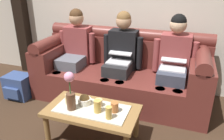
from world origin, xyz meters
The scene contains 13 objects.
couch centered at (0.00, 1.17, 0.37)m, with size 2.36×0.88×0.96m.
person_left centered at (-0.70, 1.17, 0.66)m, with size 0.56×0.67×1.22m.
person_middle centered at (0.00, 1.16, 0.66)m, with size 0.56×0.67×1.22m.
person_right centered at (0.70, 1.17, 0.66)m, with size 0.56×0.67×1.22m.
coffee_table centered at (0.00, 0.16, 0.34)m, with size 0.95×0.51×0.40m.
flower_vase centered at (-0.19, 0.08, 0.59)m, with size 0.10×0.10×0.41m.
snack_bowl centered at (-0.11, 0.21, 0.44)m, with size 0.14×0.14×0.11m.
cup_near_left centered at (0.08, 0.12, 0.46)m, with size 0.08×0.08×0.13m, color gold.
cup_near_right centered at (0.24, 0.18, 0.45)m, with size 0.08×0.08×0.10m, color #B26633.
cup_far_center centered at (-0.27, 0.16, 0.45)m, with size 0.06×0.06×0.11m, color #DBB77A.
cup_far_left centered at (0.22, 0.05, 0.46)m, with size 0.06×0.06×0.13m, color gold.
cup_far_right centered at (0.05, 0.22, 0.43)m, with size 0.08×0.08×0.08m, color #DBB77A.
backpack_left centered at (-1.39, 0.66, 0.17)m, with size 0.36×0.32×0.34m.
Camera 1 is at (0.84, -1.62, 1.65)m, focal length 35.98 mm.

